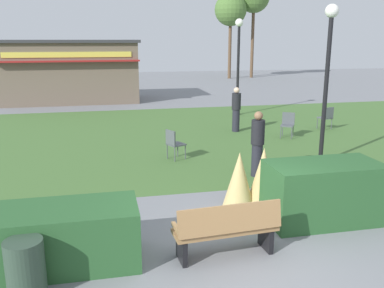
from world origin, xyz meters
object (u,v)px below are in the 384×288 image
cafe_chair_west (327,116)px  person_standing (236,109)px  tree_left_bg (231,10)px  cafe_chair_east (288,123)px  person_strolling (257,144)px  park_bench (227,229)px  trash_bin (26,269)px  lamppost_far (238,56)px  food_kiosk (72,71)px  parked_car_west_slot (61,80)px  lamppost_mid (328,66)px  cafe_chair_center (174,142)px

cafe_chair_west → person_standing: bearing=173.2°
tree_left_bg → cafe_chair_east: bearing=-102.2°
person_strolling → park_bench: bearing=-93.6°
cafe_chair_east → trash_bin: bearing=-133.0°
lamppost_far → cafe_chair_east: 5.26m
food_kiosk → lamppost_far: bearing=-39.0°
cafe_chair_west → person_strolling: bearing=-134.5°
trash_bin → parked_car_west_slot: bearing=93.6°
lamppost_far → trash_bin: lamppost_far is taller
food_kiosk → parked_car_west_slot: 6.42m
lamppost_mid → food_kiosk: size_ratio=0.58×
lamppost_far → lamppost_mid: bearing=-91.0°
lamppost_mid → trash_bin: lamppost_mid is taller
lamppost_far → cafe_chair_center: size_ratio=4.87×
cafe_chair_west → parked_car_west_slot: (-11.24, 16.33, 0.12)m
trash_bin → cafe_chair_center: (3.11, 6.17, 0.11)m
person_strolling → parked_car_west_slot: (-6.52, 21.14, -0.22)m
cafe_chair_east → tree_left_bg: 24.02m
lamppost_far → trash_bin: 14.99m
person_standing → tree_left_bg: bearing=133.3°
lamppost_far → trash_bin: size_ratio=5.18×
lamppost_mid → lamppost_far: bearing=89.0°
food_kiosk → tree_left_bg: 18.09m
parked_car_west_slot → cafe_chair_west: bearing=-55.5°
park_bench → parked_car_west_slot: bearing=100.4°
trash_bin → person_standing: bearing=57.2°
food_kiosk → cafe_chair_center: bearing=-74.7°
person_standing → tree_left_bg: 23.05m
park_bench → parked_car_west_slot: parked_car_west_slot is taller
trash_bin → cafe_chair_west: size_ratio=0.94×
tree_left_bg → trash_bin: bearing=-112.0°
lamppost_mid → cafe_chair_center: 4.75m
food_kiosk → person_strolling: (5.38, -14.91, -0.86)m
cafe_chair_east → tree_left_bg: (4.95, 22.88, 5.38)m
person_strolling → cafe_chair_east: bearing=79.4°
cafe_chair_west → cafe_chair_center: same height
food_kiosk → person_standing: food_kiosk is taller
cafe_chair_west → parked_car_west_slot: size_ratio=0.20×
tree_left_bg → person_strolling: bearing=-105.9°
trash_bin → food_kiosk: food_kiosk is taller
lamppost_far → parked_car_west_slot: (-8.87, 12.47, -2.08)m
person_standing → cafe_chair_center: bearing=-72.2°
lamppost_far → cafe_chair_west: (2.37, -3.85, -2.19)m
park_bench → food_kiosk: size_ratio=0.23×
person_strolling → tree_left_bg: tree_left_bg is taller
person_strolling → parked_car_west_slot: 22.12m
trash_bin → tree_left_bg: bearing=68.0°
lamppost_mid → cafe_chair_east: lamppost_mid is taller
cafe_chair_west → park_bench: bearing=-127.9°
park_bench → person_strolling: size_ratio=1.03×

